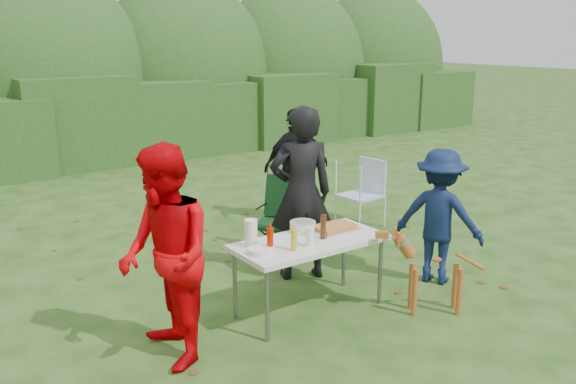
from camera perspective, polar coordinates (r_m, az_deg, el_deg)
ground at (r=6.21m, az=3.49°, el=-10.80°), size 80.00×80.00×0.00m
hedge_row at (r=12.98m, az=-19.19°, el=5.86°), size 22.00×1.40×1.70m
shrub_backdrop at (r=14.43m, az=-21.28°, el=9.51°), size 20.00×2.60×3.20m
folding_table at (r=5.90m, az=2.04°, el=-4.99°), size 1.50×0.70×0.74m
person_cook at (r=6.65m, az=1.23°, el=-0.17°), size 0.82×0.69×1.93m
person_red_jacket at (r=5.03m, az=-11.40°, el=-5.99°), size 0.81×0.98×1.84m
person_black_puffy at (r=8.71m, az=0.80°, el=2.47°), size 1.03×0.63×1.64m
child at (r=6.80m, az=13.98°, el=-2.23°), size 0.94×1.11×1.48m
dog at (r=6.14m, az=13.69°, el=-7.32°), size 0.92×0.77×0.83m
camping_chair at (r=7.34m, az=-0.96°, el=-2.55°), size 0.85×0.85×0.99m
lawn_chair at (r=8.66m, az=6.79°, el=-0.08°), size 0.61×0.61×0.95m
food_tray at (r=6.17m, az=4.39°, el=-3.49°), size 0.45×0.30×0.02m
focaccia_bread at (r=6.16m, az=4.39°, el=-3.24°), size 0.40×0.26×0.04m
mustard_bottle at (r=5.57m, az=0.56°, el=-4.52°), size 0.06×0.06×0.20m
ketchup_bottle at (r=5.55m, az=-1.68°, el=-4.48°), size 0.06×0.06×0.22m
beer_bottle at (r=5.88m, az=3.32°, el=-3.28°), size 0.06×0.06×0.24m
paper_towel_roll at (r=5.67m, az=-3.49°, el=-3.87°), size 0.12×0.12×0.26m
cup_stack at (r=5.69m, az=2.04°, el=-4.22°), size 0.08×0.08×0.18m
pasta_bowl at (r=6.11m, az=1.39°, el=-3.24°), size 0.26×0.26×0.10m
plate_stack at (r=5.52m, az=-2.57°, el=-5.52°), size 0.24×0.24×0.05m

